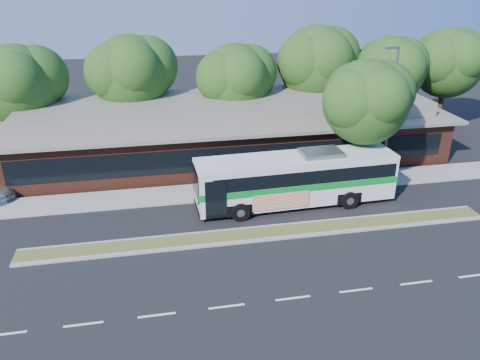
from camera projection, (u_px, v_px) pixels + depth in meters
The scene contains 13 objects.
ground at pixel (266, 240), 25.31m from camera, with size 120.00×120.00×0.00m, color black.
median_strip at pixel (264, 233), 25.82m from camera, with size 26.00×1.10×0.15m, color #454C20.
sidewalk at pixel (243, 189), 31.01m from camera, with size 44.00×2.60×0.12m, color gray.
plaza_building at pixel (227, 129), 36.06m from camera, with size 33.20×11.20×4.45m.
lamp_post at pixel (389, 112), 30.29m from camera, with size 0.93×0.18×9.07m.
tree_bg_a at pixel (24, 82), 33.95m from camera, with size 6.47×5.80×8.63m.
tree_bg_b at pixel (136, 72), 36.10m from camera, with size 6.69×6.00×9.00m.
tree_bg_c at pixel (240, 77), 36.79m from camera, with size 6.24×5.60×8.26m.
tree_bg_d at pixel (321, 62), 38.56m from camera, with size 6.91×6.20×9.37m.
tree_bg_e at pixel (393, 69), 38.95m from camera, with size 6.47×5.80×8.50m.
tree_bg_f at pixel (452, 61), 40.74m from camera, with size 6.69×6.00×8.92m.
transit_bus at pixel (297, 176), 28.40m from camera, with size 12.36×3.22×3.44m.
sidewalk_tree at pixel (371, 99), 29.04m from camera, with size 5.89×5.28×8.51m.
Camera 1 is at (-5.47, -21.07, 13.40)m, focal length 35.00 mm.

